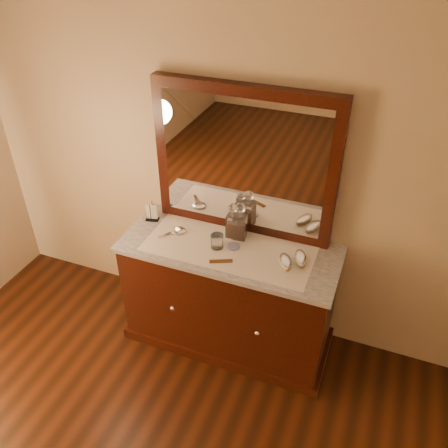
{
  "coord_description": "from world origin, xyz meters",
  "views": [
    {
      "loc": [
        0.84,
        -0.3,
        2.71
      ],
      "look_at": [
        0.0,
        1.85,
        1.1
      ],
      "focal_mm": 37.33,
      "sensor_mm": 36.0,
      "label": 1
    }
  ],
  "objects_px": {
    "pin_dish": "(233,246)",
    "hand_mirror_inner": "(177,232)",
    "mirror_frame": "(244,163)",
    "decanter_left": "(233,224)",
    "decanter_right": "(240,225)",
    "dresser_cabinet": "(229,297)",
    "brush_near": "(285,262)",
    "napkin_rack": "(152,213)",
    "brush_far": "(300,259)",
    "comb": "(221,261)",
    "hand_mirror_outer": "(176,231)"
  },
  "relations": [
    {
      "from": "hand_mirror_outer",
      "to": "dresser_cabinet",
      "type": "bearing_deg",
      "value": -3.88
    },
    {
      "from": "mirror_frame",
      "to": "napkin_rack",
      "type": "height_order",
      "value": "mirror_frame"
    },
    {
      "from": "comb",
      "to": "brush_far",
      "type": "relative_size",
      "value": 0.82
    },
    {
      "from": "mirror_frame",
      "to": "decanter_left",
      "type": "height_order",
      "value": "mirror_frame"
    },
    {
      "from": "dresser_cabinet",
      "to": "hand_mirror_outer",
      "type": "xyz_separation_m",
      "value": [
        -0.4,
        0.03,
        0.45
      ]
    },
    {
      "from": "hand_mirror_inner",
      "to": "hand_mirror_outer",
      "type": "bearing_deg",
      "value": 137.51
    },
    {
      "from": "mirror_frame",
      "to": "napkin_rack",
      "type": "relative_size",
      "value": 8.69
    },
    {
      "from": "mirror_frame",
      "to": "pin_dish",
      "type": "height_order",
      "value": "mirror_frame"
    },
    {
      "from": "decanter_left",
      "to": "hand_mirror_inner",
      "type": "distance_m",
      "value": 0.39
    },
    {
      "from": "decanter_right",
      "to": "hand_mirror_outer",
      "type": "height_order",
      "value": "decanter_right"
    },
    {
      "from": "decanter_right",
      "to": "hand_mirror_outer",
      "type": "distance_m",
      "value": 0.45
    },
    {
      "from": "brush_far",
      "to": "hand_mirror_inner",
      "type": "relative_size",
      "value": 0.99
    },
    {
      "from": "dresser_cabinet",
      "to": "pin_dish",
      "type": "height_order",
      "value": "pin_dish"
    },
    {
      "from": "pin_dish",
      "to": "decanter_right",
      "type": "xyz_separation_m",
      "value": [
        0.0,
        0.11,
        0.1
      ]
    },
    {
      "from": "brush_far",
      "to": "hand_mirror_outer",
      "type": "distance_m",
      "value": 0.87
    },
    {
      "from": "mirror_frame",
      "to": "brush_near",
      "type": "xyz_separation_m",
      "value": [
        0.39,
        -0.29,
        -0.47
      ]
    },
    {
      "from": "dresser_cabinet",
      "to": "decanter_left",
      "type": "bearing_deg",
      "value": 101.75
    },
    {
      "from": "decanter_left",
      "to": "decanter_right",
      "type": "relative_size",
      "value": 0.94
    },
    {
      "from": "brush_near",
      "to": "hand_mirror_outer",
      "type": "height_order",
      "value": "brush_near"
    },
    {
      "from": "decanter_left",
      "to": "pin_dish",
      "type": "bearing_deg",
      "value": -66.57
    },
    {
      "from": "hand_mirror_outer",
      "to": "hand_mirror_inner",
      "type": "height_order",
      "value": "hand_mirror_inner"
    },
    {
      "from": "mirror_frame",
      "to": "decanter_left",
      "type": "distance_m",
      "value": 0.42
    },
    {
      "from": "mirror_frame",
      "to": "decanter_left",
      "type": "relative_size",
      "value": 4.72
    },
    {
      "from": "comb",
      "to": "brush_far",
      "type": "xyz_separation_m",
      "value": [
        0.46,
        0.18,
        0.02
      ]
    },
    {
      "from": "dresser_cabinet",
      "to": "mirror_frame",
      "type": "distance_m",
      "value": 0.97
    },
    {
      "from": "dresser_cabinet",
      "to": "pin_dish",
      "type": "bearing_deg",
      "value": 14.8
    },
    {
      "from": "comb",
      "to": "hand_mirror_outer",
      "type": "bearing_deg",
      "value": 130.83
    },
    {
      "from": "decanter_right",
      "to": "hand_mirror_inner",
      "type": "relative_size",
      "value": 1.5
    },
    {
      "from": "comb",
      "to": "brush_near",
      "type": "bearing_deg",
      "value": -7.28
    },
    {
      "from": "dresser_cabinet",
      "to": "brush_far",
      "type": "relative_size",
      "value": 7.81
    },
    {
      "from": "pin_dish",
      "to": "hand_mirror_inner",
      "type": "bearing_deg",
      "value": 179.09
    },
    {
      "from": "dresser_cabinet",
      "to": "brush_far",
      "type": "height_order",
      "value": "brush_far"
    },
    {
      "from": "hand_mirror_inner",
      "to": "pin_dish",
      "type": "bearing_deg",
      "value": -0.91
    },
    {
      "from": "comb",
      "to": "brush_near",
      "type": "relative_size",
      "value": 0.85
    },
    {
      "from": "pin_dish",
      "to": "decanter_left",
      "type": "bearing_deg",
      "value": 113.43
    },
    {
      "from": "dresser_cabinet",
      "to": "comb",
      "type": "bearing_deg",
      "value": -88.64
    },
    {
      "from": "hand_mirror_inner",
      "to": "mirror_frame",
      "type": "bearing_deg",
      "value": 30.95
    },
    {
      "from": "dresser_cabinet",
      "to": "brush_near",
      "type": "xyz_separation_m",
      "value": [
        0.39,
        -0.05,
        0.47
      ]
    },
    {
      "from": "decanter_left",
      "to": "brush_near",
      "type": "height_order",
      "value": "decanter_left"
    },
    {
      "from": "mirror_frame",
      "to": "hand_mirror_inner",
      "type": "distance_m",
      "value": 0.66
    },
    {
      "from": "napkin_rack",
      "to": "hand_mirror_inner",
      "type": "height_order",
      "value": "napkin_rack"
    },
    {
      "from": "decanter_left",
      "to": "brush_far",
      "type": "distance_m",
      "value": 0.51
    },
    {
      "from": "pin_dish",
      "to": "hand_mirror_inner",
      "type": "height_order",
      "value": "hand_mirror_inner"
    },
    {
      "from": "hand_mirror_outer",
      "to": "hand_mirror_inner",
      "type": "xyz_separation_m",
      "value": [
        0.02,
        -0.01,
        0.0
      ]
    },
    {
      "from": "comb",
      "to": "hand_mirror_inner",
      "type": "distance_m",
      "value": 0.43
    },
    {
      "from": "decanter_left",
      "to": "dresser_cabinet",
      "type": "bearing_deg",
      "value": -78.25
    },
    {
      "from": "napkin_rack",
      "to": "brush_near",
      "type": "height_order",
      "value": "napkin_rack"
    },
    {
      "from": "comb",
      "to": "decanter_left",
      "type": "height_order",
      "value": "decanter_left"
    },
    {
      "from": "mirror_frame",
      "to": "decanter_right",
      "type": "relative_size",
      "value": 4.45
    },
    {
      "from": "comb",
      "to": "napkin_rack",
      "type": "xyz_separation_m",
      "value": [
        -0.63,
        0.26,
        0.05
      ]
    }
  ]
}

